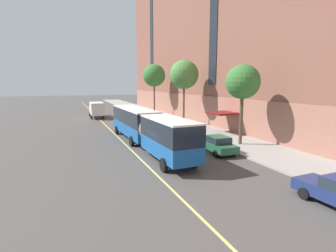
# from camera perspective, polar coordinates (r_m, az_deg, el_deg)

# --- Properties ---
(ground_plane) EXTENTS (260.00, 260.00, 0.00)m
(ground_plane) POSITION_cam_1_polar(r_m,az_deg,el_deg) (21.38, -1.44, -7.68)
(ground_plane) COLOR #4C4947
(sidewalk) EXTENTS (5.98, 160.00, 0.15)m
(sidewalk) POSITION_cam_1_polar(r_m,az_deg,el_deg) (28.59, 15.33, -3.52)
(sidewalk) COLOR #9E9B93
(sidewalk) RESTS_ON ground
(city_bus) EXTENTS (3.23, 18.70, 3.52)m
(city_bus) POSITION_cam_1_polar(r_m,az_deg,el_deg) (25.95, -4.94, -0.06)
(city_bus) COLOR #19569E
(city_bus) RESTS_ON ground
(parked_car_green_0) EXTENTS (2.12, 4.44, 1.56)m
(parked_car_green_0) POSITION_cam_1_polar(r_m,az_deg,el_deg) (30.56, 3.55, -1.05)
(parked_car_green_0) COLOR #23603D
(parked_car_green_0) RESTS_ON ground
(parked_car_green_3) EXTENTS (2.15, 4.56, 1.56)m
(parked_car_green_3) POSITION_cam_1_polar(r_m,az_deg,el_deg) (24.18, 10.67, -3.92)
(parked_car_green_3) COLOR #23603D
(parked_car_green_3) RESTS_ON ground
(parked_car_red_4) EXTENTS (2.00, 4.26, 1.56)m
(parked_car_red_4) POSITION_cam_1_polar(r_m,az_deg,el_deg) (39.80, -2.70, 1.35)
(parked_car_red_4) COLOR #B21E19
(parked_car_red_4) RESTS_ON ground
(parked_car_champagne_6) EXTENTS (2.00, 4.38, 1.56)m
(parked_car_champagne_6) POSITION_cam_1_polar(r_m,az_deg,el_deg) (54.22, -8.08, 3.36)
(parked_car_champagne_6) COLOR #BCAD89
(parked_car_champagne_6) RESTS_ON ground
(parked_car_green_7) EXTENTS (1.96, 4.47, 1.56)m
(parked_car_green_7) POSITION_cam_1_polar(r_m,az_deg,el_deg) (48.18, -6.34, 2.67)
(parked_car_green_7) COLOR #23603D
(parked_car_green_7) RESTS_ON ground
(box_truck) EXTENTS (2.51, 7.15, 2.87)m
(box_truck) POSITION_cam_1_polar(r_m,az_deg,el_deg) (49.84, -15.31, 3.62)
(box_truck) COLOR silver
(box_truck) RESTS_ON ground
(street_tree_mid_block) EXTENTS (3.39, 3.39, 7.94)m
(street_tree_mid_block) POSITION_cam_1_polar(r_m,az_deg,el_deg) (27.02, 15.96, 9.13)
(street_tree_mid_block) COLOR brown
(street_tree_mid_block) RESTS_ON sidewalk
(street_tree_far_uptown) EXTENTS (4.19, 4.19, 9.47)m
(street_tree_far_uptown) POSITION_cam_1_polar(r_m,az_deg,el_deg) (38.72, 3.52, 11.08)
(street_tree_far_uptown) COLOR brown
(street_tree_far_uptown) RESTS_ON sidewalk
(street_tree_far_downtown) EXTENTS (4.31, 4.31, 9.80)m
(street_tree_far_downtown) POSITION_cam_1_polar(r_m,az_deg,el_deg) (51.34, -3.04, 10.92)
(street_tree_far_downtown) COLOR brown
(street_tree_far_downtown) RESTS_ON sidewalk
(lane_centerline) EXTENTS (0.16, 140.00, 0.01)m
(lane_centerline) POSITION_cam_1_polar(r_m,az_deg,el_deg) (23.74, -7.19, -6.02)
(lane_centerline) COLOR #E0D66B
(lane_centerline) RESTS_ON ground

